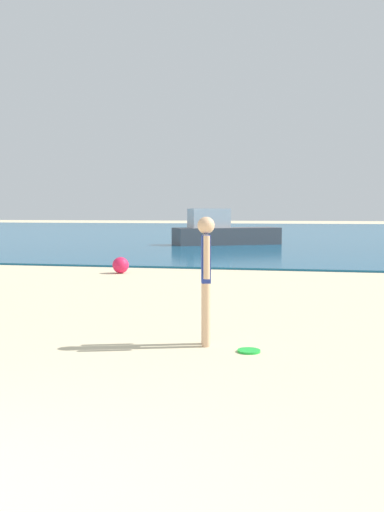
{
  "coord_description": "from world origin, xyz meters",
  "views": [
    {
      "loc": [
        1.95,
        -1.95,
        1.6
      ],
      "look_at": [
        0.24,
        6.43,
        0.92
      ],
      "focal_mm": 38.65,
      "sensor_mm": 36.0,
      "label": 1
    }
  ],
  "objects_px": {
    "boat_near": "(223,232)",
    "beach_ball": "(121,265)",
    "frisbee": "(249,351)",
    "person_standing": "(206,273)"
  },
  "relations": [
    {
      "from": "boat_near",
      "to": "beach_ball",
      "type": "bearing_deg",
      "value": -122.49
    },
    {
      "from": "frisbee",
      "to": "beach_ball",
      "type": "bearing_deg",
      "value": 118.72
    },
    {
      "from": "frisbee",
      "to": "beach_ball",
      "type": "relative_size",
      "value": 0.62
    },
    {
      "from": "person_standing",
      "to": "beach_ball",
      "type": "distance_m",
      "value": 8.1
    },
    {
      "from": "frisbee",
      "to": "boat_near",
      "type": "bearing_deg",
      "value": 99.19
    },
    {
      "from": "person_standing",
      "to": "boat_near",
      "type": "bearing_deg",
      "value": 174.36
    },
    {
      "from": "person_standing",
      "to": "frisbee",
      "type": "relative_size",
      "value": 5.83
    },
    {
      "from": "person_standing",
      "to": "frisbee",
      "type": "height_order",
      "value": "person_standing"
    },
    {
      "from": "person_standing",
      "to": "frisbee",
      "type": "bearing_deg",
      "value": 54.26
    },
    {
      "from": "boat_near",
      "to": "beach_ball",
      "type": "distance_m",
      "value": 12.34
    }
  ]
}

